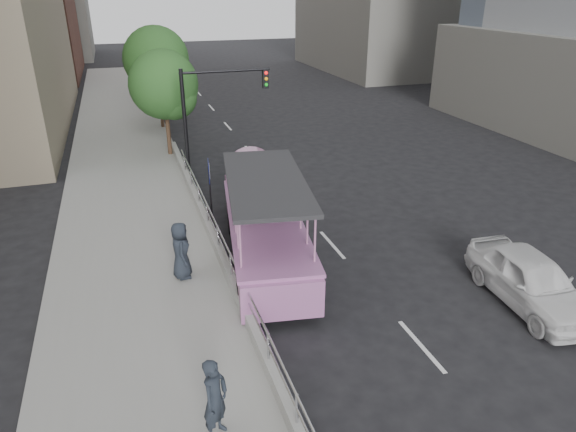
% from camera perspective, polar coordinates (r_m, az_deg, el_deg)
% --- Properties ---
extents(ground, '(160.00, 160.00, 0.00)m').
position_cam_1_polar(ground, '(15.15, 7.29, -10.37)').
color(ground, black).
extents(sidewalk, '(5.50, 80.00, 0.30)m').
position_cam_1_polar(sidewalk, '(22.77, -17.09, 1.45)').
color(sidewalk, gray).
rests_on(sidewalk, ground).
extents(kerb_wall, '(0.24, 30.00, 0.36)m').
position_cam_1_polar(kerb_wall, '(15.64, -6.27, -7.00)').
color(kerb_wall, '#9D9D98').
rests_on(kerb_wall, sidewalk).
extents(guardrail, '(0.07, 22.00, 0.71)m').
position_cam_1_polar(guardrail, '(15.31, -6.38, -4.88)').
color(guardrail, silver).
rests_on(guardrail, kerb_wall).
extents(duck_boat, '(3.68, 9.57, 3.10)m').
position_cam_1_polar(duck_boat, '(17.79, -2.86, -0.39)').
color(duck_boat, black).
rests_on(duck_boat, ground).
extents(car, '(2.17, 4.67, 1.55)m').
position_cam_1_polar(car, '(16.54, 25.36, -6.42)').
color(car, silver).
rests_on(car, ground).
extents(pedestrian_near, '(0.77, 0.79, 1.82)m').
position_cam_1_polar(pedestrian_near, '(10.68, -8.09, -19.51)').
color(pedestrian_near, '#212730').
rests_on(pedestrian_near, sidewalk).
extents(pedestrian_far, '(0.60, 0.90, 1.82)m').
position_cam_1_polar(pedestrian_far, '(15.93, -11.83, -3.78)').
color(pedestrian_far, '#212730').
rests_on(pedestrian_far, sidewalk).
extents(parking_sign, '(0.12, 0.58, 2.60)m').
position_cam_1_polar(parking_sign, '(19.78, -8.70, 3.52)').
color(parking_sign, black).
rests_on(parking_sign, ground).
extents(traffic_signal, '(4.20, 0.32, 5.20)m').
position_cam_1_polar(traffic_signal, '(24.51, -8.70, 12.06)').
color(traffic_signal, black).
rests_on(traffic_signal, ground).
extents(street_tree_near, '(3.52, 3.52, 5.72)m').
position_cam_1_polar(street_tree_near, '(27.59, -13.40, 13.73)').
color(street_tree_near, '#3C271B').
rests_on(street_tree_near, ground).
extents(street_tree_far, '(3.97, 3.97, 6.45)m').
position_cam_1_polar(street_tree_far, '(33.45, -14.22, 16.25)').
color(street_tree_far, '#3C271B').
rests_on(street_tree_far, ground).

